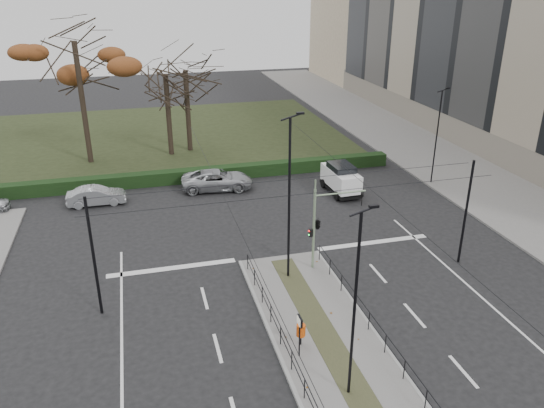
{
  "coord_description": "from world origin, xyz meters",
  "views": [
    {
      "loc": [
        -7.16,
        -20.5,
        14.72
      ],
      "look_at": [
        -0.2,
        5.83,
        3.02
      ],
      "focal_mm": 35.0,
      "sensor_mm": 36.0,
      "label": 1
    }
  ],
  "objects_px": {
    "parked_car_second": "(96,196)",
    "rust_tree": "(74,41)",
    "traffic_light": "(319,223)",
    "streetlamp_median_near": "(355,305)",
    "white_van": "(341,178)",
    "bare_tree_near": "(166,80)",
    "litter_bin": "(301,331)",
    "parked_car_fourth": "(217,180)",
    "bare_tree_center": "(186,76)",
    "info_panel": "(300,326)",
    "streetlamp_sidewalk": "(437,136)",
    "streetlamp_median_far": "(290,198)"
  },
  "relations": [
    {
      "from": "parked_car_second",
      "to": "bare_tree_center",
      "type": "distance_m",
      "value": 14.7
    },
    {
      "from": "streetlamp_median_near",
      "to": "parked_car_fourth",
      "type": "xyz_separation_m",
      "value": [
        -1.34,
        22.49,
        -3.34
      ]
    },
    {
      "from": "streetlamp_median_near",
      "to": "rust_tree",
      "type": "distance_m",
      "value": 33.74
    },
    {
      "from": "traffic_light",
      "to": "rust_tree",
      "type": "xyz_separation_m",
      "value": [
        -12.86,
        22.03,
        7.27
      ]
    },
    {
      "from": "white_van",
      "to": "bare_tree_near",
      "type": "relative_size",
      "value": 0.43
    },
    {
      "from": "streetlamp_median_far",
      "to": "parked_car_fourth",
      "type": "relative_size",
      "value": 1.66
    },
    {
      "from": "streetlamp_median_near",
      "to": "bare_tree_near",
      "type": "xyz_separation_m",
      "value": [
        -3.98,
        31.82,
        2.54
      ]
    },
    {
      "from": "streetlamp_sidewalk",
      "to": "traffic_light",
      "type": "bearing_deg",
      "value": -141.9
    },
    {
      "from": "info_panel",
      "to": "bare_tree_center",
      "type": "bearing_deg",
      "value": 91.91
    },
    {
      "from": "traffic_light",
      "to": "streetlamp_median_near",
      "type": "relative_size",
      "value": 0.59
    },
    {
      "from": "streetlamp_sidewalk",
      "to": "parked_car_second",
      "type": "bearing_deg",
      "value": 174.64
    },
    {
      "from": "streetlamp_median_near",
      "to": "rust_tree",
      "type": "bearing_deg",
      "value": 109.11
    },
    {
      "from": "parked_car_second",
      "to": "litter_bin",
      "type": "bearing_deg",
      "value": -154.62
    },
    {
      "from": "streetlamp_median_far",
      "to": "rust_tree",
      "type": "xyz_separation_m",
      "value": [
        -11.06,
        22.58,
        5.47
      ]
    },
    {
      "from": "streetlamp_median_near",
      "to": "parked_car_second",
      "type": "xyz_separation_m",
      "value": [
        -10.0,
        21.73,
        -3.42
      ]
    },
    {
      "from": "info_panel",
      "to": "rust_tree",
      "type": "distance_m",
      "value": 31.57
    },
    {
      "from": "streetlamp_median_near",
      "to": "parked_car_second",
      "type": "bearing_deg",
      "value": 114.71
    },
    {
      "from": "rust_tree",
      "to": "white_van",
      "type": "bearing_deg",
      "value": -33.17
    },
    {
      "from": "streetlamp_median_near",
      "to": "bare_tree_center",
      "type": "bearing_deg",
      "value": 93.87
    },
    {
      "from": "parked_car_fourth",
      "to": "bare_tree_center",
      "type": "bearing_deg",
      "value": 11.38
    },
    {
      "from": "traffic_light",
      "to": "info_panel",
      "type": "relative_size",
      "value": 2.37
    },
    {
      "from": "info_panel",
      "to": "streetlamp_median_near",
      "type": "relative_size",
      "value": 0.25
    },
    {
      "from": "parked_car_second",
      "to": "rust_tree",
      "type": "bearing_deg",
      "value": 4.43
    },
    {
      "from": "rust_tree",
      "to": "bare_tree_near",
      "type": "relative_size",
      "value": 1.4
    },
    {
      "from": "litter_bin",
      "to": "rust_tree",
      "type": "xyz_separation_m",
      "value": [
        -9.96,
        28.17,
        9.22
      ]
    },
    {
      "from": "traffic_light",
      "to": "white_van",
      "type": "xyz_separation_m",
      "value": [
        5.35,
        10.13,
        -1.64
      ]
    },
    {
      "from": "traffic_light",
      "to": "parked_car_second",
      "type": "relative_size",
      "value": 1.15
    },
    {
      "from": "streetlamp_sidewalk",
      "to": "bare_tree_center",
      "type": "relative_size",
      "value": 0.76
    },
    {
      "from": "white_van",
      "to": "bare_tree_near",
      "type": "height_order",
      "value": "bare_tree_near"
    },
    {
      "from": "parked_car_second",
      "to": "bare_tree_near",
      "type": "distance_m",
      "value": 13.18
    },
    {
      "from": "streetlamp_sidewalk",
      "to": "parked_car_fourth",
      "type": "height_order",
      "value": "streetlamp_sidewalk"
    },
    {
      "from": "rust_tree",
      "to": "bare_tree_center",
      "type": "xyz_separation_m",
      "value": [
        8.67,
        1.23,
        -3.32
      ]
    },
    {
      "from": "white_van",
      "to": "streetlamp_median_near",
      "type": "bearing_deg",
      "value": -110.64
    },
    {
      "from": "traffic_light",
      "to": "white_van",
      "type": "height_order",
      "value": "traffic_light"
    },
    {
      "from": "parked_car_fourth",
      "to": "rust_tree",
      "type": "distance_m",
      "value": 16.02
    },
    {
      "from": "white_van",
      "to": "bare_tree_center",
      "type": "height_order",
      "value": "bare_tree_center"
    },
    {
      "from": "parked_car_second",
      "to": "rust_tree",
      "type": "height_order",
      "value": "rust_tree"
    },
    {
      "from": "traffic_light",
      "to": "info_panel",
      "type": "distance_m",
      "value": 7.62
    },
    {
      "from": "streetlamp_sidewalk",
      "to": "white_van",
      "type": "height_order",
      "value": "streetlamp_sidewalk"
    },
    {
      "from": "streetlamp_sidewalk",
      "to": "parked_car_second",
      "type": "distance_m",
      "value": 25.12
    },
    {
      "from": "parked_car_second",
      "to": "white_van",
      "type": "xyz_separation_m",
      "value": [
        17.33,
        -2.26,
        0.5
      ]
    },
    {
      "from": "streetlamp_median_near",
      "to": "white_van",
      "type": "relative_size",
      "value": 1.9
    },
    {
      "from": "streetlamp_median_near",
      "to": "parked_car_second",
      "type": "distance_m",
      "value": 24.16
    },
    {
      "from": "info_panel",
      "to": "parked_car_second",
      "type": "bearing_deg",
      "value": 114.6
    },
    {
      "from": "traffic_light",
      "to": "streetlamp_median_far",
      "type": "distance_m",
      "value": 2.61
    },
    {
      "from": "streetlamp_median_near",
      "to": "streetlamp_sidewalk",
      "type": "bearing_deg",
      "value": 52.63
    },
    {
      "from": "parked_car_second",
      "to": "bare_tree_near",
      "type": "xyz_separation_m",
      "value": [
        6.02,
        10.09,
        5.96
      ]
    },
    {
      "from": "parked_car_fourth",
      "to": "bare_tree_near",
      "type": "xyz_separation_m",
      "value": [
        -2.63,
        9.33,
        5.88
      ]
    },
    {
      "from": "parked_car_second",
      "to": "parked_car_fourth",
      "type": "relative_size",
      "value": 0.75
    },
    {
      "from": "litter_bin",
      "to": "bare_tree_near",
      "type": "bearing_deg",
      "value": 96.11
    }
  ]
}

